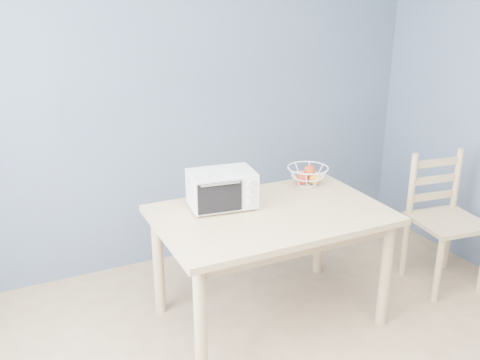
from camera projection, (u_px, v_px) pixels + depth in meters
name	position (u px, v px, depth m)	size (l,w,h in m)	color
room	(372.00, 199.00, 1.99)	(4.01, 4.51, 2.61)	tan
dining_table	(271.00, 227.00, 3.30)	(1.40, 0.90, 0.75)	tan
toaster_oven	(220.00, 189.00, 3.28)	(0.43, 0.33, 0.24)	beige
fruit_basket	(307.00, 175.00, 3.68)	(0.32, 0.32, 0.14)	white
dining_chair	(443.00, 222.00, 3.79)	(0.50, 0.50, 0.95)	tan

